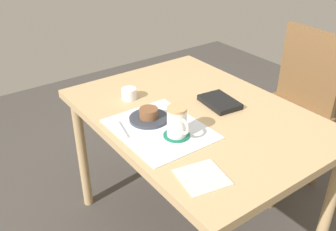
{
  "coord_description": "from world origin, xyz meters",
  "views": [
    {
      "loc": [
        1.07,
        -0.93,
        1.49
      ],
      "look_at": [
        0.03,
        -0.17,
        0.76
      ],
      "focal_mm": 40.0,
      "sensor_mm": 36.0,
      "label": 1
    }
  ],
  "objects_px": {
    "coffee_mug": "(177,122)",
    "sugar_bowl": "(129,94)",
    "dining_table": "(196,127)",
    "pastry": "(149,113)",
    "pastry_plate": "(149,118)",
    "small_book": "(220,102)",
    "wooden_chair": "(291,104)"
  },
  "relations": [
    {
      "from": "wooden_chair",
      "to": "pastry",
      "type": "distance_m",
      "value": 0.97
    },
    {
      "from": "pastry_plate",
      "to": "small_book",
      "type": "bearing_deg",
      "value": 78.71
    },
    {
      "from": "pastry_plate",
      "to": "pastry",
      "type": "distance_m",
      "value": 0.03
    },
    {
      "from": "dining_table",
      "to": "pastry",
      "type": "bearing_deg",
      "value": -105.4
    },
    {
      "from": "dining_table",
      "to": "pastry",
      "type": "xyz_separation_m",
      "value": [
        -0.06,
        -0.21,
        0.11
      ]
    },
    {
      "from": "pastry_plate",
      "to": "sugar_bowl",
      "type": "distance_m",
      "value": 0.22
    },
    {
      "from": "dining_table",
      "to": "small_book",
      "type": "height_order",
      "value": "small_book"
    },
    {
      "from": "coffee_mug",
      "to": "small_book",
      "type": "height_order",
      "value": "coffee_mug"
    },
    {
      "from": "sugar_bowl",
      "to": "coffee_mug",
      "type": "bearing_deg",
      "value": -2.7
    },
    {
      "from": "dining_table",
      "to": "pastry_plate",
      "type": "relative_size",
      "value": 6.81
    },
    {
      "from": "pastry",
      "to": "sugar_bowl",
      "type": "bearing_deg",
      "value": 170.54
    },
    {
      "from": "pastry_plate",
      "to": "coffee_mug",
      "type": "xyz_separation_m",
      "value": [
        0.17,
        0.02,
        0.06
      ]
    },
    {
      "from": "wooden_chair",
      "to": "pastry",
      "type": "relative_size",
      "value": 11.71
    },
    {
      "from": "wooden_chair",
      "to": "coffee_mug",
      "type": "height_order",
      "value": "wooden_chair"
    },
    {
      "from": "pastry_plate",
      "to": "pastry",
      "type": "bearing_deg",
      "value": 0.0
    },
    {
      "from": "small_book",
      "to": "sugar_bowl",
      "type": "bearing_deg",
      "value": -127.46
    },
    {
      "from": "pastry_plate",
      "to": "sugar_bowl",
      "type": "relative_size",
      "value": 2.33
    },
    {
      "from": "wooden_chair",
      "to": "pastry",
      "type": "xyz_separation_m",
      "value": [
        -0.02,
        -0.94,
        0.24
      ]
    },
    {
      "from": "coffee_mug",
      "to": "sugar_bowl",
      "type": "distance_m",
      "value": 0.39
    },
    {
      "from": "pastry_plate",
      "to": "small_book",
      "type": "height_order",
      "value": "small_book"
    },
    {
      "from": "coffee_mug",
      "to": "dining_table",
      "type": "bearing_deg",
      "value": 120.38
    },
    {
      "from": "pastry_plate",
      "to": "wooden_chair",
      "type": "bearing_deg",
      "value": 88.54
    },
    {
      "from": "coffee_mug",
      "to": "sugar_bowl",
      "type": "relative_size",
      "value": 1.69
    },
    {
      "from": "coffee_mug",
      "to": "sugar_bowl",
      "type": "height_order",
      "value": "coffee_mug"
    },
    {
      "from": "pastry_plate",
      "to": "small_book",
      "type": "xyz_separation_m",
      "value": [
        0.07,
        0.33,
        0.0
      ]
    },
    {
      "from": "coffee_mug",
      "to": "sugar_bowl",
      "type": "bearing_deg",
      "value": 177.3
    },
    {
      "from": "sugar_bowl",
      "to": "dining_table",
      "type": "bearing_deg",
      "value": 31.61
    },
    {
      "from": "dining_table",
      "to": "pastry_plate",
      "type": "bearing_deg",
      "value": -105.4
    },
    {
      "from": "coffee_mug",
      "to": "small_book",
      "type": "xyz_separation_m",
      "value": [
        -0.1,
        0.32,
        -0.06
      ]
    },
    {
      "from": "pastry_plate",
      "to": "small_book",
      "type": "distance_m",
      "value": 0.34
    },
    {
      "from": "wooden_chair",
      "to": "small_book",
      "type": "height_order",
      "value": "wooden_chair"
    },
    {
      "from": "wooden_chair",
      "to": "pastry_plate",
      "type": "relative_size",
      "value": 5.58
    }
  ]
}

